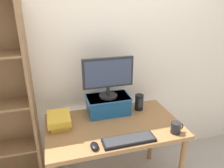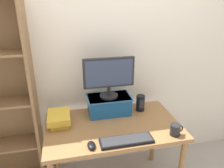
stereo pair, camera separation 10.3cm
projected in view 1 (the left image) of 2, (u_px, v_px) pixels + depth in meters
back_wall at (100, 54)px, 2.24m from camera, size 7.00×0.08×2.60m
desk at (113, 133)px, 2.02m from camera, size 1.21×0.72×0.77m
riser_box at (108, 104)px, 2.16m from camera, size 0.43×0.26×0.18m
computer_monitor at (108, 75)px, 2.04m from camera, size 0.48×0.18×0.39m
keyboard at (129, 140)px, 1.75m from camera, size 0.43×0.14×0.02m
computer_mouse at (94, 146)px, 1.67m from camera, size 0.06×0.10×0.04m
book_stack at (59, 120)px, 1.95m from camera, size 0.20×0.26×0.11m
coffee_mug at (176, 128)px, 1.85m from camera, size 0.12×0.08×0.10m
desk_speaker at (139, 102)px, 2.22m from camera, size 0.09×0.09×0.16m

